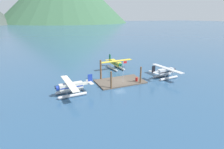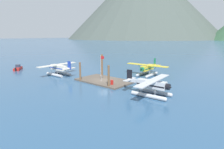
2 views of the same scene
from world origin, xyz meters
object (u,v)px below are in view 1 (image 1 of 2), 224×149
seaplane_silver_stbd_aft (166,72)px  seaplane_yellow_bow_right (116,64)px  fuel_drum (137,79)px  seaplane_cream_port_aft (71,88)px  flagpole (124,69)px

seaplane_silver_stbd_aft → seaplane_yellow_bow_right: bearing=122.4°
fuel_drum → seaplane_silver_stbd_aft: 8.68m
seaplane_cream_port_aft → fuel_drum: bearing=3.9°
flagpole → seaplane_cream_port_aft: bearing=-172.6°
flagpole → seaplane_yellow_bow_right: size_ratio=0.52×
fuel_drum → seaplane_silver_stbd_aft: bearing=-1.6°
seaplane_yellow_bow_right → seaplane_cream_port_aft: size_ratio=1.00×
seaplane_cream_port_aft → seaplane_silver_stbd_aft: 24.94m
flagpole → fuel_drum: size_ratio=6.15×
fuel_drum → seaplane_cream_port_aft: seaplane_cream_port_aft is taller
flagpole → seaplane_yellow_bow_right: flagpole is taller
flagpole → seaplane_silver_stbd_aft: (11.97, -0.80, -2.13)m
flagpole → seaplane_cream_port_aft: 13.24m
seaplane_cream_port_aft → seaplane_silver_stbd_aft: same height
seaplane_silver_stbd_aft → seaplane_cream_port_aft: bearing=-178.0°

